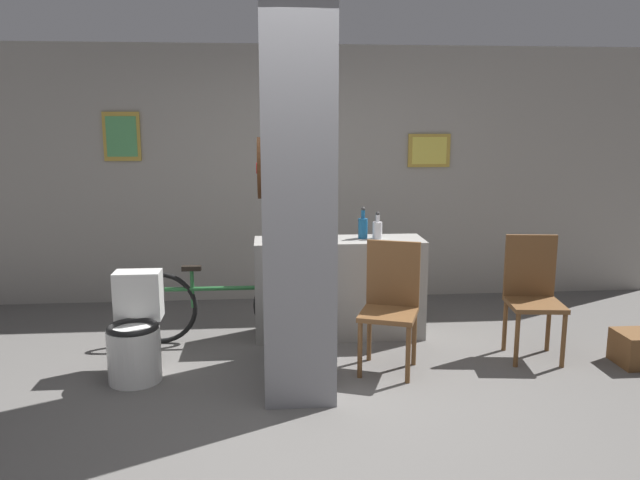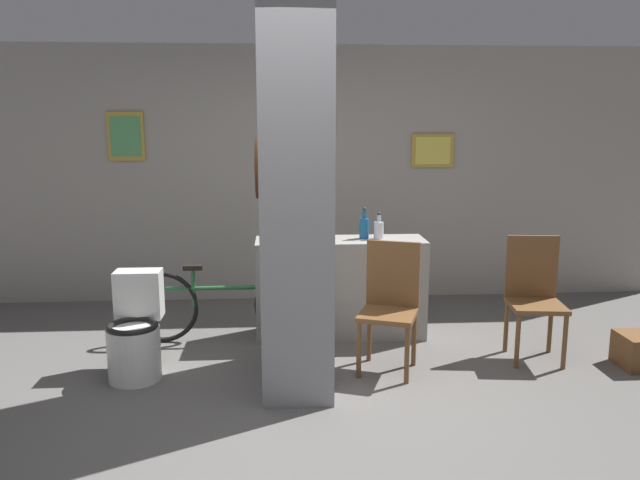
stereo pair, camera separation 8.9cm
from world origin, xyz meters
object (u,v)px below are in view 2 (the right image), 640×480
object	(u,v)px
chair_near_pillar	(390,301)
bottle_tall	(364,227)
bicycle	(227,304)
toilet	(135,334)
chair_by_doorway	(534,293)

from	to	relation	value
chair_near_pillar	bottle_tall	size ratio (longest dim) A/B	3.53
bicycle	bottle_tall	world-z (taller)	bottle_tall
toilet	chair_by_doorway	distance (m)	3.07
bicycle	bottle_tall	bearing A→B (deg)	5.84
bicycle	chair_by_doorway	bearing A→B (deg)	-11.95
toilet	bicycle	bearing A→B (deg)	48.88
bottle_tall	bicycle	bearing A→B (deg)	-174.16
chair_by_doorway	bicycle	world-z (taller)	chair_by_doorway
bottle_tall	chair_near_pillar	bearing A→B (deg)	-83.39
bicycle	bottle_tall	xyz separation A→B (m)	(1.18, 0.12, 0.63)
chair_near_pillar	bottle_tall	xyz separation A→B (m)	(-0.09, 0.79, 0.43)
toilet	chair_by_doorway	bearing A→B (deg)	3.38
chair_near_pillar	bottle_tall	world-z (taller)	bottle_tall
chair_near_pillar	bicycle	distance (m)	1.45
toilet	bottle_tall	world-z (taller)	bottle_tall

